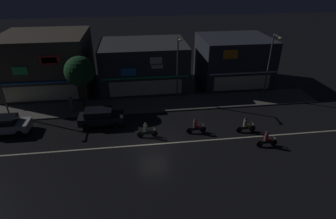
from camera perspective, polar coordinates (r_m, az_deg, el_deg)
The scene contains 17 objects.
ground_plane at distance 23.95m, azimuth -3.21°, elevation -7.37°, with size 140.00×140.00×0.00m, color black.
lane_divider_stripe at distance 23.94m, azimuth -3.22°, elevation -7.36°, with size 36.98×0.16×0.01m, color beige.
sidewalk_far at distance 30.51m, azimuth -4.37°, elevation 1.05°, with size 38.93×3.79×0.14m, color #5B5954.
storefront_left_block at distance 36.92m, azimuth 13.57°, elevation 10.09°, with size 8.77×7.66×5.99m.
storefront_center_block at distance 36.63m, azimuth -24.02°, elevation 9.07°, with size 9.86×9.01×6.92m.
storefront_right_block at distance 34.86m, azimuth -5.14°, elevation 9.39°, with size 10.54×8.06×5.63m.
streetlamp_mid at distance 29.31m, azimuth 2.10°, elevation 9.44°, with size 0.44×1.64×7.50m.
streetlamp_east at distance 32.42m, azimuth 20.78°, elevation 9.38°, with size 0.44×1.64×7.40m.
pedestrian_on_sidewalk at distance 30.32m, azimuth -19.78°, elevation 1.18°, with size 0.33×0.33×1.87m.
street_tree at distance 29.27m, azimuth -18.16°, elevation 7.67°, with size 3.10×3.10×5.79m.
parked_car_near_kerb at distance 27.12m, azimuth -14.06°, elevation -1.51°, with size 4.30×1.98×1.67m.
parked_car_trailing at distance 29.28m, azimuth -31.28°, elevation -2.76°, with size 4.30×1.98×1.67m.
motorcycle_lead at distance 24.63m, azimuth -4.52°, elevation -4.54°, with size 1.90×0.60×1.52m.
motorcycle_following at distance 26.33m, azimuth 16.09°, elevation -3.35°, with size 1.90×0.60×1.52m.
motorcycle_opposite_lane at distance 25.28m, azimuth 5.91°, elevation -3.69°, with size 1.90×0.60×1.52m.
motorcycle_trailing_far at distance 24.85m, azimuth 20.13°, elevation -6.07°, with size 1.90×0.60×1.52m.
traffic_cone at distance 28.35m, azimuth -17.85°, elevation -2.10°, with size 0.36×0.36×0.55m, color orange.
Camera 1 is at (-1.20, -19.53, 13.81)m, focal length 28.85 mm.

